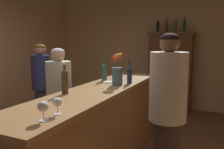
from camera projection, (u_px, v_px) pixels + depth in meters
wall_back at (145, 49)px, 5.94m from camera, size 4.94×0.12×2.85m
bar_counter at (100, 131)px, 2.84m from camera, size 0.62×2.96×1.07m
display_cabinet at (170, 70)px, 5.45m from camera, size 1.04×0.41×1.84m
wine_bottle_riesling at (104, 71)px, 3.30m from camera, size 0.07×0.07×0.31m
wine_bottle_pinot at (129, 74)px, 3.07m from camera, size 0.07×0.07×0.30m
wine_bottle_syrah at (65, 80)px, 2.45m from camera, size 0.07×0.07×0.32m
wine_glass_front at (130, 70)px, 3.62m from camera, size 0.06×0.06×0.15m
wine_glass_mid at (57, 103)px, 1.75m from camera, size 0.07×0.07×0.13m
wine_glass_rear at (118, 72)px, 3.34m from camera, size 0.08×0.08×0.15m
wine_glass_spare at (43, 107)px, 1.61m from camera, size 0.08×0.08×0.14m
flower_arrangement at (117, 71)px, 2.94m from camera, size 0.13×0.14×0.41m
cheese_plate at (109, 82)px, 3.16m from camera, size 0.16×0.16×0.01m
display_bottle_left at (158, 26)px, 5.44m from camera, size 0.07×0.07×0.30m
display_bottle_midleft at (167, 26)px, 5.36m from camera, size 0.07×0.07×0.32m
display_bottle_center at (175, 26)px, 5.27m from camera, size 0.07×0.07×0.32m
display_bottle_midright at (184, 25)px, 5.19m from camera, size 0.06×0.06×0.33m
patron_near_entrance at (59, 100)px, 3.11m from camera, size 0.33×0.33×1.54m
patron_in_navy at (41, 84)px, 4.07m from camera, size 0.32×0.32×1.58m
bartender at (167, 115)px, 2.19m from camera, size 0.35×0.35×1.69m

